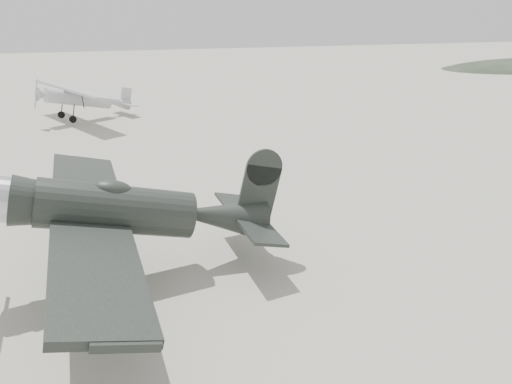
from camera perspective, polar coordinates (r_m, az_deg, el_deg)
ground at (r=19.93m, az=-1.12°, el=-4.17°), size 160.00×160.00×0.00m
lowwing_monoplane at (r=16.30m, az=-14.08°, el=-2.14°), size 9.40×13.16×4.24m
highwing_monoplane at (r=40.03m, az=-19.25°, el=10.32°), size 7.96×9.98×2.96m
equipment_block at (r=14.95m, az=-16.14°, el=-12.46°), size 1.94×1.47×0.87m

